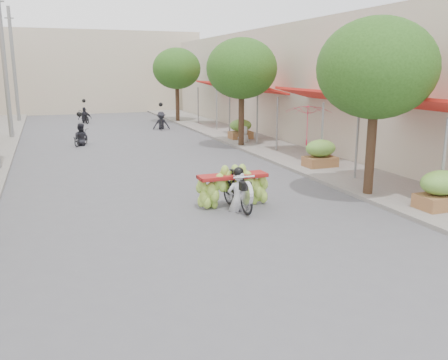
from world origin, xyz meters
TOP-DOWN VIEW (x-y plane):
  - ground at (0.00, 0.00)m, footprint 120.00×120.00m
  - sidewalk_right at (7.00, 15.00)m, footprint 4.00×60.00m
  - shophouse_row_right at (11.99, 14.00)m, footprint 9.77×40.00m
  - far_building at (0.00, 38.00)m, footprint 20.00×6.00m
  - utility_pole_far at (-5.40, 21.00)m, footprint 0.60×0.24m
  - utility_pole_back at (-5.40, 30.00)m, footprint 0.60×0.24m
  - street_tree_near at (5.40, 4.00)m, footprint 3.40×3.40m
  - street_tree_mid at (5.40, 14.00)m, footprint 3.40×3.40m
  - street_tree_far at (5.40, 26.00)m, footprint 3.40×3.40m
  - produce_crate_near at (6.20, 2.00)m, footprint 1.20×0.88m
  - produce_crate_mid at (6.20, 8.00)m, footprint 1.20×0.88m
  - produce_crate_far at (6.20, 16.00)m, footprint 1.20×0.88m
  - banana_motorbike at (1.21, 4.27)m, footprint 2.20×1.92m
  - market_umbrella at (6.16, 8.98)m, footprint 2.35×2.35m
  - pedestrian at (5.85, 14.79)m, footprint 0.91×0.68m
  - bg_motorbike_a at (-1.98, 17.29)m, footprint 1.14×1.53m
  - bg_motorbike_b at (3.32, 22.32)m, footprint 1.16×1.66m
  - bg_motorbike_c at (-0.96, 27.72)m, footprint 1.05×1.68m

SIDE VIEW (x-z plane):
  - ground at x=0.00m, z-range 0.00..0.00m
  - sidewalk_right at x=7.00m, z-range 0.00..0.12m
  - banana_motorbike at x=1.21m, z-range -0.33..1.70m
  - produce_crate_near at x=6.20m, z-range 0.13..1.29m
  - produce_crate_mid at x=6.20m, z-range 0.13..1.29m
  - produce_crate_far at x=6.20m, z-range 0.13..1.29m
  - bg_motorbike_a at x=-1.98m, z-range -0.20..1.75m
  - bg_motorbike_c at x=-0.96m, z-range -0.18..1.77m
  - bg_motorbike_b at x=3.32m, z-range -0.11..1.84m
  - pedestrian at x=5.85m, z-range 0.12..1.78m
  - market_umbrella at x=6.16m, z-range 1.60..3.28m
  - shophouse_row_right at x=11.99m, z-range 0.00..6.00m
  - far_building at x=0.00m, z-range 0.00..7.00m
  - street_tree_near at x=5.40m, z-range 1.16..6.41m
  - street_tree_mid at x=5.40m, z-range 1.16..6.41m
  - street_tree_far at x=5.40m, z-range 1.16..6.41m
  - utility_pole_far at x=-5.40m, z-range 0.03..8.03m
  - utility_pole_back at x=-5.40m, z-range 0.03..8.03m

